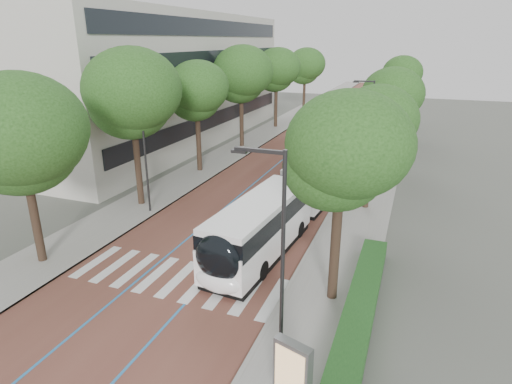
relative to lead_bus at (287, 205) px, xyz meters
The scene contains 22 objects.
ground 9.49m from the lead_bus, 111.98° to the right, with size 160.00×160.00×0.00m, color #51544C.
road 31.57m from the lead_bus, 96.37° to the left, with size 11.00×140.00×0.02m, color brown.
sidewalk_left 33.24m from the lead_bus, 109.34° to the left, with size 4.00×140.00×0.12m, color gray.
sidewalk_right 31.63m from the lead_bus, 82.72° to the left, with size 4.00×140.00×0.12m, color gray.
kerb_left 32.66m from the lead_bus, 106.19° to the left, with size 0.20×140.00×0.14m, color gray.
kerb_right 31.44m from the lead_bus, 86.16° to the left, with size 0.20×140.00×0.14m, color gray.
zebra_crossing 8.50m from the lead_bus, 113.27° to the right, with size 10.55×3.60×0.01m.
lane_line_left 31.78m from the lead_bus, 99.24° to the left, with size 0.12×126.00×0.01m, color #2472B5.
lane_line_right 31.43m from the lead_bus, 93.47° to the left, with size 0.12×126.00×0.01m, color #2472B5.
office_building 30.50m from the lead_bus, 139.92° to the left, with size 18.11×40.00×14.00m.
hedge 10.38m from the lead_bus, 57.12° to the right, with size 1.20×14.00×0.80m, color #174418.
streetlight_near 12.49m from the lead_bus, 75.02° to the right, with size 1.82×0.20×8.00m.
streetlight_far 14.06m from the lead_bus, 76.82° to the left, with size 1.82×0.20×8.00m.
lamp_post_left 9.94m from the lead_bus, behind, with size 0.14×0.14×8.00m, color #29292B.
trees_left 19.60m from the lead_bus, 125.79° to the left, with size 6.42×61.20×10.33m.
trees_right 14.81m from the lead_bus, 72.65° to the left, with size 5.83×47.06×8.91m.
lead_bus is the anchor object (origin of this frame).
bus_queued_0 15.56m from the lead_bus, 92.86° to the left, with size 2.58×12.41×3.20m.
bus_queued_1 28.84m from the lead_bus, 91.93° to the left, with size 2.64×12.42×3.20m.
bus_queued_2 41.99m from the lead_bus, 90.80° to the left, with size 3.32×12.53×3.20m.
bus_queued_3 55.70m from the lead_bus, 90.75° to the left, with size 2.70×12.43×3.20m.
ad_panel 14.14m from the lead_bus, 72.55° to the right, with size 1.29×0.70×2.58m.
Camera 1 is at (10.39, -15.01, 11.23)m, focal length 30.00 mm.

